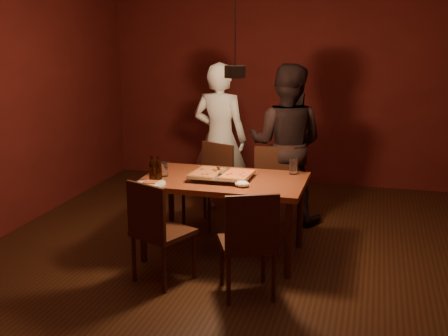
% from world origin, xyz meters
% --- Properties ---
extents(room_shell, '(6.00, 6.00, 6.00)m').
position_xyz_m(room_shell, '(0.00, 0.00, 1.40)').
color(room_shell, '#3B1D10').
rests_on(room_shell, ground).
extents(dining_table, '(1.50, 0.90, 0.75)m').
position_xyz_m(dining_table, '(-0.16, 0.22, 0.68)').
color(dining_table, brown).
rests_on(dining_table, floor).
extents(chair_far_left, '(0.55, 0.55, 0.49)m').
position_xyz_m(chair_far_left, '(-0.50, 0.99, 0.54)').
color(chair_far_left, '#38190F').
rests_on(chair_far_left, floor).
extents(chair_far_right, '(0.45, 0.45, 0.49)m').
position_xyz_m(chair_far_right, '(0.17, 0.96, 0.54)').
color(chair_far_right, '#38190F').
rests_on(chair_far_right, floor).
extents(chair_near_left, '(0.55, 0.55, 0.49)m').
position_xyz_m(chair_near_left, '(-0.53, -0.54, 0.54)').
color(chair_near_left, '#38190F').
rests_on(chair_near_left, floor).
extents(chair_near_right, '(0.56, 0.56, 0.49)m').
position_xyz_m(chair_near_right, '(0.27, -0.60, 0.54)').
color(chair_near_right, '#38190F').
rests_on(chair_near_right, floor).
extents(pizza_tray, '(0.58, 0.49, 0.05)m').
position_xyz_m(pizza_tray, '(-0.17, 0.19, 0.77)').
color(pizza_tray, silver).
rests_on(pizza_tray, dining_table).
extents(pizza_meat, '(0.28, 0.42, 0.02)m').
position_xyz_m(pizza_meat, '(-0.31, 0.20, 0.81)').
color(pizza_meat, maroon).
rests_on(pizza_meat, pizza_tray).
extents(pizza_cheese, '(0.27, 0.40, 0.02)m').
position_xyz_m(pizza_cheese, '(-0.02, 0.20, 0.81)').
color(pizza_cheese, gold).
rests_on(pizza_cheese, pizza_tray).
extents(spatula, '(0.19, 0.26, 0.04)m').
position_xyz_m(spatula, '(-0.18, 0.20, 0.81)').
color(spatula, silver).
rests_on(spatula, pizza_tray).
extents(beer_bottle_a, '(0.06, 0.06, 0.24)m').
position_xyz_m(beer_bottle_a, '(-0.75, -0.06, 0.87)').
color(beer_bottle_a, black).
rests_on(beer_bottle_a, dining_table).
extents(beer_bottle_b, '(0.06, 0.06, 0.23)m').
position_xyz_m(beer_bottle_b, '(-0.70, -0.03, 0.87)').
color(beer_bottle_b, black).
rests_on(beer_bottle_b, dining_table).
extents(water_glass_left, '(0.08, 0.08, 0.13)m').
position_xyz_m(water_glass_left, '(-0.73, 0.15, 0.82)').
color(water_glass_left, silver).
rests_on(water_glass_left, dining_table).
extents(water_glass_right, '(0.08, 0.08, 0.16)m').
position_xyz_m(water_glass_right, '(0.44, 0.55, 0.83)').
color(water_glass_right, silver).
rests_on(water_glass_right, dining_table).
extents(plate_slice, '(0.27, 0.27, 0.03)m').
position_xyz_m(plate_slice, '(-0.74, -0.15, 0.76)').
color(plate_slice, white).
rests_on(plate_slice, dining_table).
extents(napkin, '(0.13, 0.10, 0.05)m').
position_xyz_m(napkin, '(0.07, -0.01, 0.78)').
color(napkin, white).
rests_on(napkin, dining_table).
extents(diner_white, '(0.67, 0.48, 1.74)m').
position_xyz_m(diner_white, '(-0.55, 1.48, 0.87)').
color(diner_white, silver).
rests_on(diner_white, floor).
extents(diner_dark, '(0.89, 0.72, 1.74)m').
position_xyz_m(diner_dark, '(0.24, 1.36, 0.87)').
color(diner_dark, black).
rests_on(diner_dark, floor).
extents(pendant_lamp, '(0.18, 0.18, 1.10)m').
position_xyz_m(pendant_lamp, '(0.00, 0.00, 1.76)').
color(pendant_lamp, black).
rests_on(pendant_lamp, ceiling).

